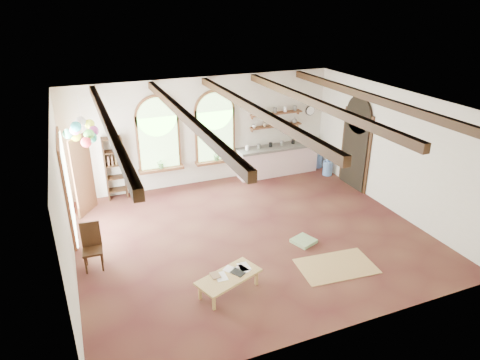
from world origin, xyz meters
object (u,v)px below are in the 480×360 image
coffee_table (229,278)px  balloon_cluster (83,132)px  side_chair (94,256)px  kitchen_counter (277,160)px

coffee_table → balloon_cluster: 5.05m
coffee_table → side_chair: bearing=142.2°
kitchen_counter → balloon_cluster: size_ratio=2.32×
kitchen_counter → balloon_cluster: 6.07m
coffee_table → kitchen_counter: bearing=54.5°
kitchen_counter → coffee_table: bearing=-125.5°
kitchen_counter → side_chair: 6.72m
coffee_table → balloon_cluster: (-2.14, 4.10, 2.01)m
kitchen_counter → coffee_table: 6.14m
side_chair → balloon_cluster: balloon_cluster is taller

